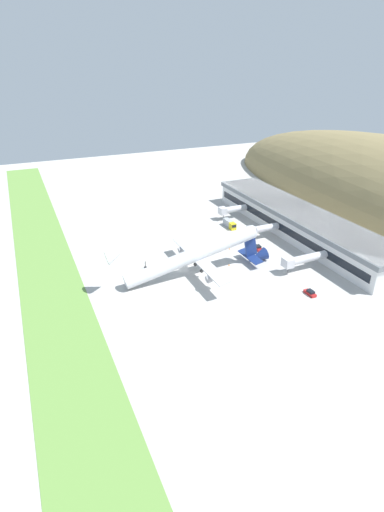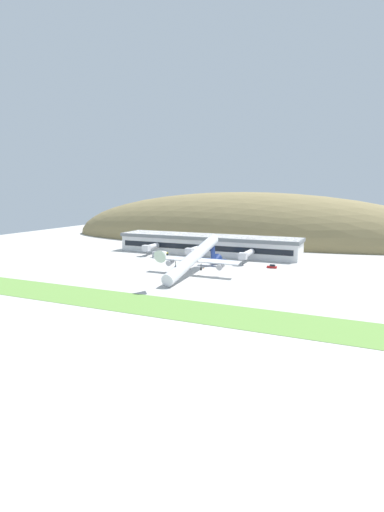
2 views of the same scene
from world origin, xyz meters
name	(u,v)px [view 2 (image 2 of 2)]	position (x,y,z in m)	size (l,w,h in m)	color
ground_plane	(178,275)	(0.00, 0.00, 0.00)	(353.50, 353.50, 0.00)	#B7B5AF
grass_strip_foreground	(119,301)	(0.00, -39.66, 0.04)	(318.15, 18.04, 0.08)	#669342
hill_backdrop	(243,241)	(-7.54, 111.09, 0.00)	(251.61, 71.32, 61.63)	olive
terminal_building	(208,243)	(-8.61, 52.84, 5.37)	(93.72, 18.28, 9.47)	silver
jetway_0	(150,247)	(-33.39, 37.17, 3.99)	(3.38, 12.69, 5.43)	silver
jetway_1	(193,250)	(-10.01, 37.00, 3.99)	(3.38, 12.99, 5.43)	silver
jetway_2	(247,254)	(16.83, 35.27, 3.99)	(3.38, 16.27, 5.43)	silver
cargo_airplane	(194,258)	(5.59, 2.73, 6.58)	(35.10, 54.15, 15.22)	silver
service_car_0	(204,260)	(-1.96, 30.85, 0.68)	(4.06, 2.21, 1.65)	#B21E1E
service_car_1	(272,267)	(29.93, 28.18, 0.62)	(4.05, 1.66, 1.49)	#B21E1E
fuel_truck	(160,255)	(-24.93, 31.76, 1.38)	(7.73, 2.26, 2.80)	gold
traffic_cone_0	(186,264)	(-6.58, 21.69, 0.28)	(0.52, 0.52, 0.58)	orange
traffic_cone_1	(204,268)	(4.35, 15.59, 0.28)	(0.52, 0.52, 0.58)	orange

